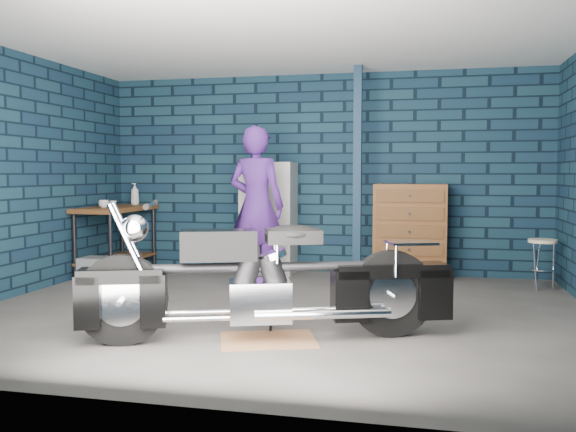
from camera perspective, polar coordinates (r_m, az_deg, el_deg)
name	(u,v)px	position (r m, az deg, el deg)	size (l,w,h in m)	color
ground	(279,312)	(6.05, -0.89, -8.93)	(6.00, 6.00, 0.00)	#54514F
room_walls	(291,121)	(6.46, 0.26, 8.87)	(6.02, 5.01, 2.71)	#102437
support_post	(357,174)	(7.73, 6.51, 3.94)	(0.10, 0.10, 2.70)	#13273C
workbench	(117,240)	(8.57, -15.73, -2.18)	(0.60, 1.40, 0.91)	brown
drip_mat	(268,340)	(5.06, -1.88, -11.48)	(0.77, 0.57, 0.01)	#9A6743
motorcycle	(268,271)	(4.94, -1.90, -5.18)	(2.57, 0.70, 1.13)	black
person	(256,206)	(7.43, -2.97, 0.98)	(0.70, 0.46, 1.93)	#4A207B
storage_bin	(99,268)	(8.16, -17.24, -4.71)	(0.46, 0.33, 0.29)	gray
locker	(269,218)	(8.25, -1.83, -0.19)	(0.70, 0.50, 1.50)	#BCB8B0
tool_chest	(410,231)	(8.00, 11.33, -1.42)	(0.92, 0.51, 1.22)	brown
shop_stool	(542,264)	(7.71, 22.67, -4.21)	(0.32, 0.32, 0.59)	beige
cup_a	(104,204)	(8.26, -16.86, 1.09)	(0.13, 0.13, 0.10)	beige
cup_b	(113,204)	(8.35, -16.06, 1.09)	(0.09, 0.09, 0.09)	beige
bottle	(135,194)	(8.99, -14.14, 2.03)	(0.12, 0.12, 0.31)	gray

